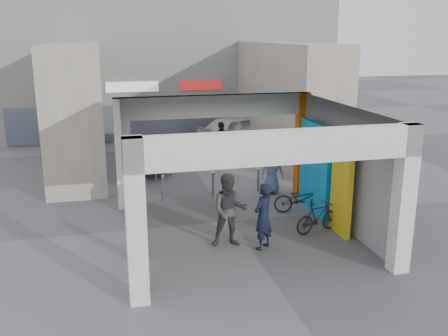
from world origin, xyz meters
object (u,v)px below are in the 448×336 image
object	(u,v)px
border_collie	(228,212)
cafe_set	(152,171)
bicycle_front	(301,199)
produce_stand	(150,168)
man_elderly	(272,170)
white_van	(238,129)
bicycle_rear	(318,217)
man_with_dog	(263,216)
man_crates	(222,142)
man_back_turned	(230,211)

from	to	relation	value
border_collie	cafe_set	bearing A→B (deg)	119.44
border_collie	bicycle_front	world-z (taller)	bicycle_front
produce_stand	bicycle_front	distance (m)	6.68
man_elderly	white_van	world-z (taller)	man_elderly
bicycle_rear	white_van	distance (m)	11.65
man_with_dog	man_crates	world-z (taller)	man_crates
man_crates	bicycle_front	distance (m)	6.65
man_back_turned	bicycle_rear	bearing A→B (deg)	15.07
cafe_set	man_back_turned	world-z (taller)	man_back_turned
white_van	man_with_dog	bearing A→B (deg)	143.55
bicycle_front	bicycle_rear	size ratio (longest dim) A/B	1.17
man_crates	white_van	size ratio (longest dim) A/B	0.41
cafe_set	man_crates	world-z (taller)	man_crates
bicycle_front	bicycle_rear	xyz separation A→B (m)	(-0.16, -1.59, -0.01)
bicycle_rear	white_van	size ratio (longest dim) A/B	0.34
man_with_dog	man_back_turned	distance (m)	0.88
cafe_set	produce_stand	distance (m)	0.35
man_with_dog	white_van	distance (m)	12.58
man_crates	white_van	distance (m)	3.86
border_collie	bicycle_front	distance (m)	2.40
produce_stand	man_with_dog	size ratio (longest dim) A/B	0.69
cafe_set	white_van	bearing A→B (deg)	46.74
man_back_turned	man_with_dog	bearing A→B (deg)	-16.57
cafe_set	man_with_dog	size ratio (longest dim) A/B	0.84
produce_stand	man_elderly	world-z (taller)	man_elderly
man_with_dog	man_elderly	distance (m)	4.68
cafe_set	bicycle_front	size ratio (longest dim) A/B	0.86
man_back_turned	produce_stand	bearing A→B (deg)	109.61
cafe_set	bicycle_front	xyz separation A→B (m)	(4.12, -4.87, 0.13)
man_with_dog	bicycle_front	bearing A→B (deg)	-169.35
man_with_dog	cafe_set	bearing A→B (deg)	-111.34
man_crates	bicycle_rear	xyz separation A→B (m)	(0.80, -8.16, -0.45)
man_back_turned	bicycle_front	size ratio (longest dim) A/B	1.14
produce_stand	white_van	size ratio (longest dim) A/B	0.28
produce_stand	man_crates	bearing A→B (deg)	47.02
man_crates	bicycle_front	bearing A→B (deg)	81.75
man_with_dog	bicycle_front	distance (m)	3.04
produce_stand	man_with_dog	xyz separation A→B (m)	(2.17, -7.48, 0.56)
cafe_set	man_elderly	size ratio (longest dim) A/B	0.91
border_collie	bicycle_rear	distance (m)	2.68
border_collie	man_elderly	distance (m)	3.12
man_with_dog	white_van	bearing A→B (deg)	-140.46
border_collie	man_elderly	size ratio (longest dim) A/B	0.41
cafe_set	white_van	size ratio (longest dim) A/B	0.34
border_collie	bicycle_rear	world-z (taller)	bicycle_rear
cafe_set	man_elderly	xyz separation A→B (m)	(3.87, -2.79, 0.50)
bicycle_rear	white_van	world-z (taller)	white_van
cafe_set	white_van	xyz separation A→B (m)	(4.85, 5.15, 0.42)
bicycle_rear	white_van	bearing A→B (deg)	-19.81
man_crates	cafe_set	bearing A→B (deg)	11.62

